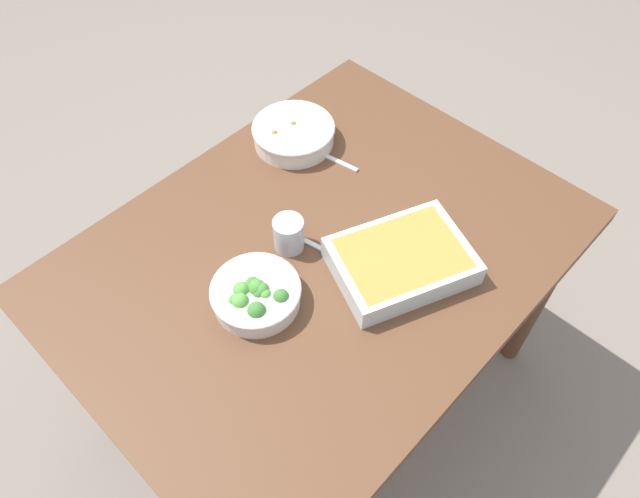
# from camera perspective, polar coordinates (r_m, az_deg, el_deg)

# --- Properties ---
(ground_plane) EXTENTS (6.00, 6.00, 0.00)m
(ground_plane) POSITION_cam_1_polar(r_m,az_deg,el_deg) (2.03, 0.00, -12.78)
(ground_plane) COLOR slate
(dining_table) EXTENTS (1.20, 0.90, 0.74)m
(dining_table) POSITION_cam_1_polar(r_m,az_deg,el_deg) (1.46, 0.00, -2.14)
(dining_table) COLOR brown
(dining_table) RESTS_ON ground_plane
(stew_bowl) EXTENTS (0.22, 0.22, 0.06)m
(stew_bowl) POSITION_cam_1_polar(r_m,az_deg,el_deg) (1.62, -2.55, 11.09)
(stew_bowl) COLOR silver
(stew_bowl) RESTS_ON dining_table
(broccoli_bowl) EXTENTS (0.20, 0.20, 0.07)m
(broccoli_bowl) POSITION_cam_1_polar(r_m,az_deg,el_deg) (1.29, -6.08, -4.45)
(broccoli_bowl) COLOR silver
(broccoli_bowl) RESTS_ON dining_table
(baking_dish) EXTENTS (0.36, 0.32, 0.06)m
(baking_dish) POSITION_cam_1_polar(r_m,az_deg,el_deg) (1.34, 7.85, -1.06)
(baking_dish) COLOR silver
(baking_dish) RESTS_ON dining_table
(drink_cup) EXTENTS (0.07, 0.07, 0.08)m
(drink_cup) POSITION_cam_1_polar(r_m,az_deg,el_deg) (1.37, -3.03, 1.34)
(drink_cup) COLOR #B2BCC6
(drink_cup) RESTS_ON dining_table
(spoon_by_stew) EXTENTS (0.05, 0.18, 0.01)m
(spoon_by_stew) POSITION_cam_1_polar(r_m,az_deg,el_deg) (1.60, 0.12, 9.19)
(spoon_by_stew) COLOR silver
(spoon_by_stew) RESTS_ON dining_table
(fork_on_table) EXTENTS (0.05, 0.18, 0.01)m
(fork_on_table) POSITION_cam_1_polar(r_m,az_deg,el_deg) (1.40, -1.14, 0.65)
(fork_on_table) COLOR silver
(fork_on_table) RESTS_ON dining_table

